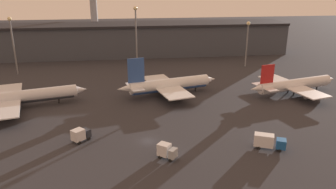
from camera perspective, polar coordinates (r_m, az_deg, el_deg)
ground at (r=87.63m, az=-3.48°, el=-8.10°), size 600.00×600.00×0.00m
terminal_building at (r=188.35m, az=-6.09°, el=9.56°), size 173.30×24.48×17.74m
airplane_0 at (r=119.15m, az=-25.68°, el=-0.61°), size 48.53×36.54×12.23m
airplane_1 at (r=120.69m, az=0.11°, el=1.70°), size 38.70×31.30×14.90m
airplane_2 at (r=130.96m, az=21.10°, el=1.60°), size 38.78×30.97×12.26m
service_vehicle_0 at (r=86.60m, az=17.08°, el=-7.79°), size 8.06×5.47×3.80m
service_vehicle_1 at (r=89.59m, az=-15.01°, el=-6.74°), size 5.25×5.17×3.57m
service_vehicle_3 at (r=78.72m, az=-0.26°, el=-9.79°), size 5.01×4.65×3.67m
lamp_post_0 at (r=160.84m, az=-25.46°, el=8.81°), size 1.80×1.80×25.57m
lamp_post_1 at (r=153.15m, az=-5.58°, el=10.92°), size 1.80×1.80×29.41m
lamp_post_2 at (r=164.65m, az=13.64°, el=9.59°), size 1.80×1.80×21.85m
control_tower at (r=216.73m, az=-12.85°, el=14.82°), size 9.00×9.00×43.57m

